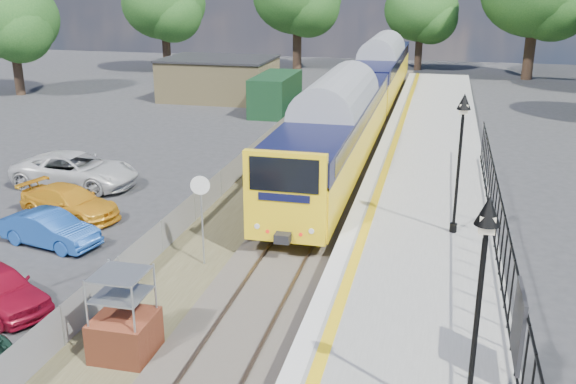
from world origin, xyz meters
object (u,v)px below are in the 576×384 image
(brick_plinth, at_px, (123,316))
(car_blue, at_px, (50,229))
(speed_sign, at_px, (201,204))
(train, at_px, (365,90))
(car_white, at_px, (76,170))
(victorian_lamp_south, at_px, (483,263))
(car_yellow, at_px, (70,203))
(victorian_lamp_north, at_px, (462,131))

(brick_plinth, xyz_separation_m, car_blue, (-5.77, 5.70, -0.49))
(speed_sign, relative_size, car_blue, 0.83)
(train, height_order, car_white, train)
(train, height_order, car_blue, train)
(car_blue, height_order, car_white, car_white)
(victorian_lamp_south, bearing_deg, speed_sign, 137.23)
(car_blue, xyz_separation_m, car_yellow, (-0.82, 2.58, 0.02))
(car_blue, bearing_deg, train, -9.42)
(train, relative_size, car_white, 7.38)
(victorian_lamp_north, xyz_separation_m, car_white, (-16.23, 3.83, -3.53))
(victorian_lamp_north, bearing_deg, car_white, 166.71)
(car_yellow, xyz_separation_m, car_white, (-1.84, 3.53, 0.15))
(victorian_lamp_south, relative_size, train, 0.11)
(victorian_lamp_south, relative_size, car_white, 0.83)
(speed_sign, xyz_separation_m, car_blue, (-5.77, 0.32, -1.51))
(car_blue, bearing_deg, car_white, 35.70)
(victorian_lamp_north, xyz_separation_m, train, (-5.30, 18.64, -1.96))
(car_blue, bearing_deg, car_yellow, 29.82)
(brick_plinth, relative_size, speed_sign, 0.75)
(victorian_lamp_north, distance_m, car_yellow, 14.86)
(car_yellow, bearing_deg, speed_sign, -98.27)
(car_white, bearing_deg, brick_plinth, -142.71)
(car_blue, relative_size, car_yellow, 0.85)
(brick_plinth, bearing_deg, victorian_lamp_north, 45.64)
(brick_plinth, distance_m, car_yellow, 10.59)
(car_white, bearing_deg, victorian_lamp_north, -101.53)
(car_blue, bearing_deg, brick_plinth, -122.50)
(car_white, bearing_deg, car_yellow, -150.69)
(victorian_lamp_north, distance_m, speed_sign, 8.51)
(brick_plinth, relative_size, car_yellow, 0.53)
(victorian_lamp_south, relative_size, car_blue, 1.25)
(car_blue, height_order, car_yellow, car_yellow)
(train, height_order, brick_plinth, train)
(train, xyz_separation_m, brick_plinth, (-2.50, -26.61, -1.25))
(train, xyz_separation_m, car_white, (-10.93, -14.80, -1.57))
(speed_sign, relative_size, car_yellow, 0.71)
(car_yellow, height_order, car_white, car_white)
(victorian_lamp_north, xyz_separation_m, car_yellow, (-14.39, 0.30, -3.68))
(victorian_lamp_south, relative_size, speed_sign, 1.50)
(train, xyz_separation_m, car_yellow, (-9.09, -18.33, -1.72))
(brick_plinth, xyz_separation_m, speed_sign, (0.00, 5.37, 1.02))
(car_yellow, relative_size, car_white, 0.78)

